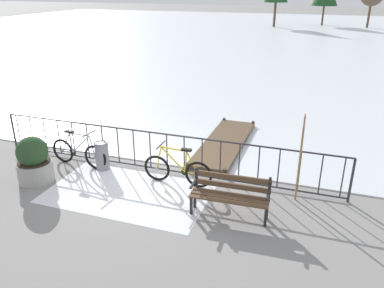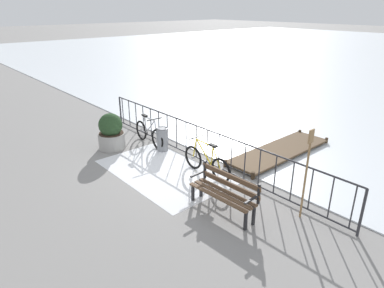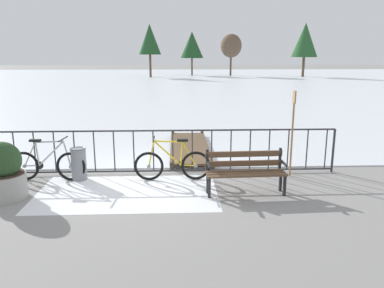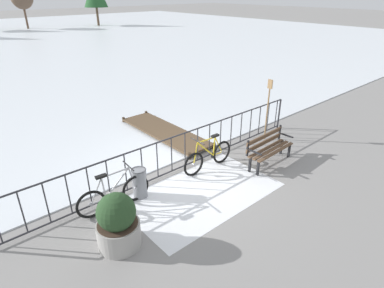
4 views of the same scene
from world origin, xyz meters
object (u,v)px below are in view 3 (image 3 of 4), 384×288
Objects in this scene: park_bench at (245,169)px; trash_bin at (79,164)px; bicycle_second at (47,165)px; planter_with_shrub at (3,173)px; oar_upright at (293,128)px; bicycle_near_railing at (173,164)px.

park_bench is 3.72m from trash_bin.
planter_with_shrub reaches higher than bicycle_second.
planter_with_shrub is 1.62m from trash_bin.
park_bench is at bearing -140.36° from oar_upright.
oar_upright is at bearing 0.87° from bicycle_second.
oar_upright reaches higher than bicycle_near_railing.
park_bench reaches higher than trash_bin.
park_bench is at bearing -12.50° from bicycle_second.
oar_upright is at bearing 10.85° from planter_with_shrub.
bicycle_near_railing is 3.43m from planter_with_shrub.
park_bench is 4.77m from planter_with_shrub.
planter_with_shrub reaches higher than park_bench.
bicycle_second is at bearing 167.50° from park_bench.
oar_upright is at bearing 3.69° from bicycle_near_railing.
bicycle_near_railing is 1.72m from park_bench.
bicycle_near_railing is 2.84m from oar_upright.
trash_bin is at bearing 164.76° from park_bench.
bicycle_near_railing is at bearing 150.00° from park_bench.
park_bench is (1.48, -0.86, 0.14)m from bicycle_near_railing.
bicycle_near_railing is 2.34× the size of trash_bin.
planter_with_shrub is (-0.49, -1.07, 0.16)m from bicycle_second.
planter_with_shrub is 0.58× the size of oar_upright.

